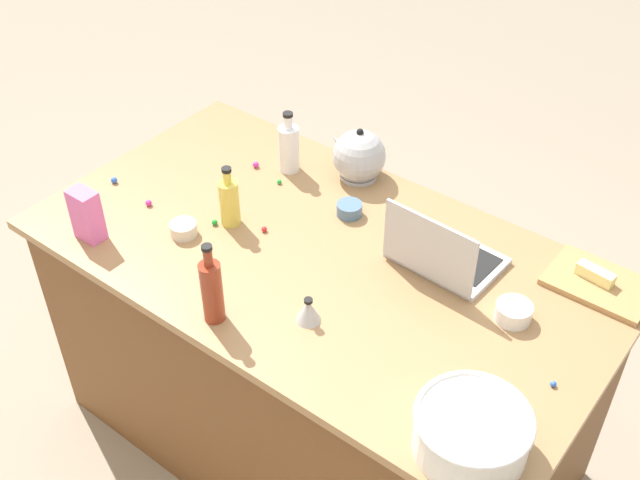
# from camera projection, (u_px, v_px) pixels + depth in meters

# --- Properties ---
(ground_plane) EXTENTS (12.00, 12.00, 0.00)m
(ground_plane) POSITION_uv_depth(u_px,v_px,m) (320.00, 436.00, 2.91)
(ground_plane) COLOR gray
(island_counter) EXTENTS (1.76, 0.97, 0.90)m
(island_counter) POSITION_uv_depth(u_px,v_px,m) (320.00, 354.00, 2.63)
(island_counter) COLOR brown
(island_counter) RESTS_ON ground
(laptop) EXTENTS (0.32, 0.25, 0.22)m
(laptop) POSITION_uv_depth(u_px,v_px,m) (441.00, 254.00, 2.26)
(laptop) COLOR #B7B7BC
(laptop) RESTS_ON island_counter
(mixing_bowl_large) EXTENTS (0.27, 0.27, 0.12)m
(mixing_bowl_large) POSITION_uv_depth(u_px,v_px,m) (472.00, 431.00, 1.76)
(mixing_bowl_large) COLOR white
(mixing_bowl_large) RESTS_ON island_counter
(bottle_soy) EXTENTS (0.06, 0.06, 0.26)m
(bottle_soy) POSITION_uv_depth(u_px,v_px,m) (212.00, 290.00, 2.06)
(bottle_soy) COLOR maroon
(bottle_soy) RESTS_ON island_counter
(bottle_vinegar) EXTENTS (0.07, 0.07, 0.22)m
(bottle_vinegar) POSITION_uv_depth(u_px,v_px,m) (289.00, 147.00, 2.63)
(bottle_vinegar) COLOR white
(bottle_vinegar) RESTS_ON island_counter
(bottle_oil) EXTENTS (0.06, 0.06, 0.21)m
(bottle_oil) POSITION_uv_depth(u_px,v_px,m) (229.00, 201.00, 2.40)
(bottle_oil) COLOR #DBC64C
(bottle_oil) RESTS_ON island_counter
(kettle) EXTENTS (0.21, 0.18, 0.20)m
(kettle) POSITION_uv_depth(u_px,v_px,m) (359.00, 156.00, 2.60)
(kettle) COLOR #ADADB2
(kettle) RESTS_ON island_counter
(cutting_board) EXTENTS (0.29, 0.20, 0.02)m
(cutting_board) POSITION_uv_depth(u_px,v_px,m) (600.00, 284.00, 2.22)
(cutting_board) COLOR #AD7F4C
(cutting_board) RESTS_ON island_counter
(butter_stick_left) EXTENTS (0.11, 0.05, 0.04)m
(butter_stick_left) POSITION_uv_depth(u_px,v_px,m) (595.00, 274.00, 2.21)
(butter_stick_left) COLOR #F4E58C
(butter_stick_left) RESTS_ON cutting_board
(ramekin_small) EXTENTS (0.08, 0.08, 0.04)m
(ramekin_small) POSITION_uv_depth(u_px,v_px,m) (183.00, 229.00, 2.40)
(ramekin_small) COLOR beige
(ramekin_small) RESTS_ON island_counter
(ramekin_medium) EXTENTS (0.08, 0.08, 0.04)m
(ramekin_medium) POSITION_uv_depth(u_px,v_px,m) (349.00, 209.00, 2.47)
(ramekin_medium) COLOR slate
(ramekin_medium) RESTS_ON island_counter
(ramekin_wide) EXTENTS (0.10, 0.10, 0.05)m
(ramekin_wide) POSITION_uv_depth(u_px,v_px,m) (514.00, 312.00, 2.11)
(ramekin_wide) COLOR white
(ramekin_wide) RESTS_ON island_counter
(kitchen_timer) EXTENTS (0.07, 0.07, 0.08)m
(kitchen_timer) POSITION_uv_depth(u_px,v_px,m) (308.00, 310.00, 2.10)
(kitchen_timer) COLOR #B2B2B7
(kitchen_timer) RESTS_ON island_counter
(candy_bag) EXTENTS (0.09, 0.06, 0.17)m
(candy_bag) POSITION_uv_depth(u_px,v_px,m) (87.00, 215.00, 2.35)
(candy_bag) COLOR pink
(candy_bag) RESTS_ON island_counter
(candy_0) EXTENTS (0.02, 0.02, 0.02)m
(candy_0) POSITION_uv_depth(u_px,v_px,m) (482.00, 462.00, 1.76)
(candy_0) COLOR #CC3399
(candy_0) RESTS_ON island_counter
(candy_1) EXTENTS (0.02, 0.02, 0.02)m
(candy_1) POSITION_uv_depth(u_px,v_px,m) (215.00, 222.00, 2.44)
(candy_1) COLOR green
(candy_1) RESTS_ON island_counter
(candy_2) EXTENTS (0.02, 0.02, 0.02)m
(candy_2) POSITION_uv_depth(u_px,v_px,m) (149.00, 203.00, 2.52)
(candy_2) COLOR #CC3399
(candy_2) RESTS_ON island_counter
(candy_3) EXTENTS (0.02, 0.02, 0.02)m
(candy_3) POSITION_uv_depth(u_px,v_px,m) (279.00, 182.00, 2.61)
(candy_3) COLOR green
(candy_3) RESTS_ON island_counter
(candy_4) EXTENTS (0.02, 0.02, 0.02)m
(candy_4) POSITION_uv_depth(u_px,v_px,m) (114.00, 180.00, 2.62)
(candy_4) COLOR blue
(candy_4) RESTS_ON island_counter
(candy_5) EXTENTS (0.01, 0.01, 0.01)m
(candy_5) POSITION_uv_depth(u_px,v_px,m) (504.00, 449.00, 1.79)
(candy_5) COLOR green
(candy_5) RESTS_ON island_counter
(candy_6) EXTENTS (0.02, 0.02, 0.02)m
(candy_6) POSITION_uv_depth(u_px,v_px,m) (553.00, 384.00, 1.94)
(candy_6) COLOR blue
(candy_6) RESTS_ON island_counter
(candy_7) EXTENTS (0.02, 0.02, 0.02)m
(candy_7) POSITION_uv_depth(u_px,v_px,m) (264.00, 229.00, 2.41)
(candy_7) COLOR red
(candy_7) RESTS_ON island_counter
(candy_8) EXTENTS (0.02, 0.02, 0.02)m
(candy_8) POSITION_uv_depth(u_px,v_px,m) (256.00, 165.00, 2.69)
(candy_8) COLOR #CC3399
(candy_8) RESTS_ON island_counter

